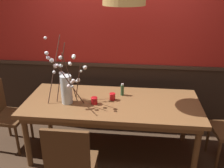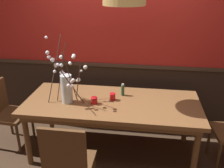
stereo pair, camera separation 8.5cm
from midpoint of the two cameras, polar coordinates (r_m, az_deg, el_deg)
The scene contains 10 objects.
ground_plane at distance 3.45m, azimuth 0.73°, elevation -15.34°, with size 24.00×24.00×0.00m, color #422D1E.
back_wall at distance 3.55m, azimuth 2.47°, elevation 10.99°, with size 5.15×0.14×2.82m.
dining_table at distance 3.08m, azimuth 0.80°, elevation -5.44°, with size 2.15×0.93×0.76m.
chair_near_side_left at distance 2.48m, azimuth -9.20°, elevation -17.29°, with size 0.45×0.39×0.97m.
chair_head_west_end at distance 3.62m, azimuth -22.77°, elevation -5.68°, with size 0.45×0.46×0.91m.
chair_far_side_right at distance 3.90m, azimuth 7.38°, elevation -1.93°, with size 0.45×0.43×0.91m.
vase_with_blossoms at distance 2.99m, azimuth -9.76°, elevation -0.26°, with size 0.51×0.48×0.79m.
candle_holder_nearer_center at distance 3.06m, azimuth 0.91°, elevation -2.94°, with size 0.08×0.08×0.09m.
candle_holder_nearer_edge at distance 2.98m, azimuth -3.34°, elevation -3.82°, with size 0.08×0.08×0.09m.
condiment_bottle at distance 3.17m, azimuth 3.28°, elevation -1.36°, with size 0.04×0.04×0.16m.
Camera 2 is at (0.38, -2.68, 2.14)m, focal length 39.39 mm.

